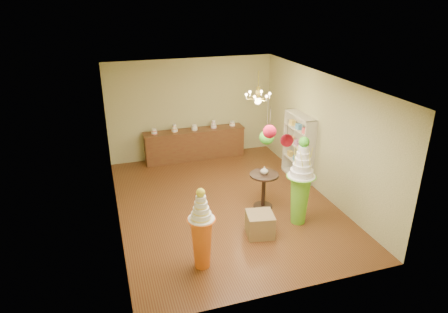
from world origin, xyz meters
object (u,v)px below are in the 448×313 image
object	(u,v)px
pedestal_green	(300,188)
round_table	(264,186)
pedestal_orange	(202,236)
sideboard	(195,144)

from	to	relation	value
pedestal_green	round_table	xyz separation A→B (m)	(-0.48, 0.85, -0.27)
round_table	pedestal_orange	bearing A→B (deg)	-139.09
pedestal_green	round_table	distance (m)	1.01
pedestal_green	pedestal_orange	world-z (taller)	pedestal_green
sideboard	round_table	size ratio (longest dim) A/B	3.49
pedestal_orange	round_table	bearing A→B (deg)	40.91
pedestal_orange	round_table	size ratio (longest dim) A/B	1.87
pedestal_green	pedestal_orange	xyz separation A→B (m)	(-2.43, -0.84, -0.18)
pedestal_orange	sideboard	world-z (taller)	pedestal_orange
sideboard	round_table	bearing A→B (deg)	-76.59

